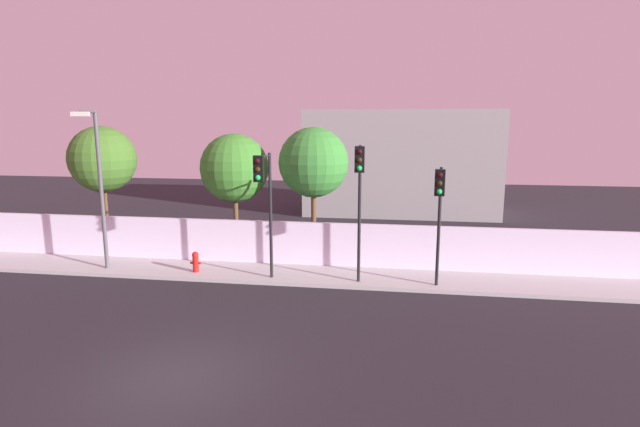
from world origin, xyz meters
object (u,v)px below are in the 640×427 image
traffic_light_center (359,186)px  roadside_tree_leftmost (102,159)px  traffic_light_left (264,190)px  roadside_tree_midleft (234,168)px  traffic_light_right (439,202)px  fire_hydrant (196,261)px  street_lamp_curbside (98,177)px  roadside_tree_midright (314,163)px

traffic_light_center → roadside_tree_leftmost: bearing=163.9°
traffic_light_left → roadside_tree_leftmost: size_ratio=0.81×
traffic_light_center → roadside_tree_midleft: size_ratio=0.92×
traffic_light_right → fire_hydrant: bearing=175.7°
fire_hydrant → roadside_tree_leftmost: size_ratio=0.14×
street_lamp_curbside → roadside_tree_midright: 8.63m
fire_hydrant → roadside_tree_midright: size_ratio=0.14×
roadside_tree_midleft → roadside_tree_midright: size_ratio=0.95×
traffic_light_right → roadside_tree_midright: 6.18m
street_lamp_curbside → roadside_tree_midleft: bearing=34.1°
roadside_tree_midright → roadside_tree_leftmost: bearing=-180.0°
street_lamp_curbside → traffic_light_left: bearing=-6.4°
roadside_tree_leftmost → traffic_light_center: bearing=-16.1°
roadside_tree_midleft → traffic_light_right: bearing=-22.3°
traffic_light_right → roadside_tree_midright: roadside_tree_midright is taller
traffic_light_left → traffic_light_right: bearing=3.2°
roadside_tree_leftmost → roadside_tree_midright: (9.75, 0.00, -0.04)m
traffic_light_center → street_lamp_curbside: 10.27m
roadside_tree_midright → traffic_light_left: bearing=-106.6°
traffic_light_right → roadside_tree_midleft: size_ratio=0.78×
traffic_light_right → street_lamp_curbside: size_ratio=0.69×
street_lamp_curbside → roadside_tree_midright: street_lamp_curbside is taller
traffic_light_center → fire_hydrant: (-6.53, 0.66, -3.22)m
fire_hydrant → traffic_light_center: bearing=-5.8°
traffic_light_center → traffic_light_right: bearing=-0.9°
traffic_light_right → roadside_tree_midright: (-5.00, 3.49, 1.01)m
street_lamp_curbside → fire_hydrant: bearing=4.2°
traffic_light_left → traffic_light_center: (3.36, 0.39, 0.17)m
street_lamp_curbside → roadside_tree_midright: bearing=20.9°
traffic_light_left → roadside_tree_midright: roadside_tree_midright is taller
fire_hydrant → traffic_light_left: bearing=-18.3°
traffic_light_right → roadside_tree_leftmost: roadside_tree_leftmost is taller
traffic_light_left → street_lamp_curbside: street_lamp_curbside is taller
traffic_light_center → roadside_tree_midright: (-2.22, 3.45, 0.51)m
traffic_light_left → traffic_light_center: 3.39m
fire_hydrant → roadside_tree_midleft: (0.80, 2.79, 3.44)m
traffic_light_right → traffic_light_center: bearing=179.1°
street_lamp_curbside → roadside_tree_leftmost: street_lamp_curbside is taller
traffic_light_center → roadside_tree_leftmost: (-11.96, 3.45, 0.55)m
traffic_light_right → roadside_tree_leftmost: size_ratio=0.74×
fire_hydrant → roadside_tree_midright: roadside_tree_midright is taller
traffic_light_left → fire_hydrant: traffic_light_left is taller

